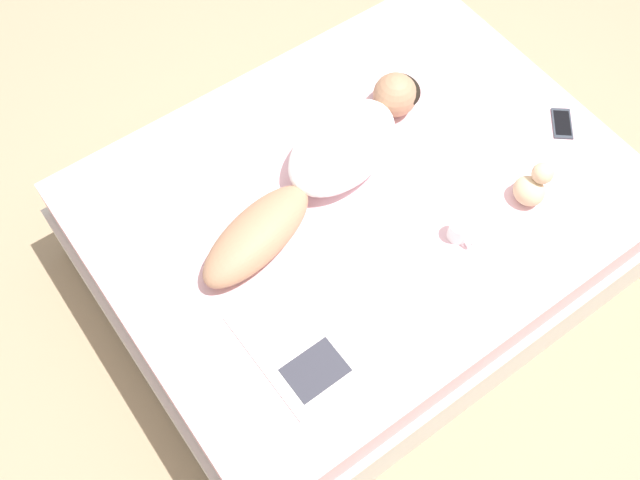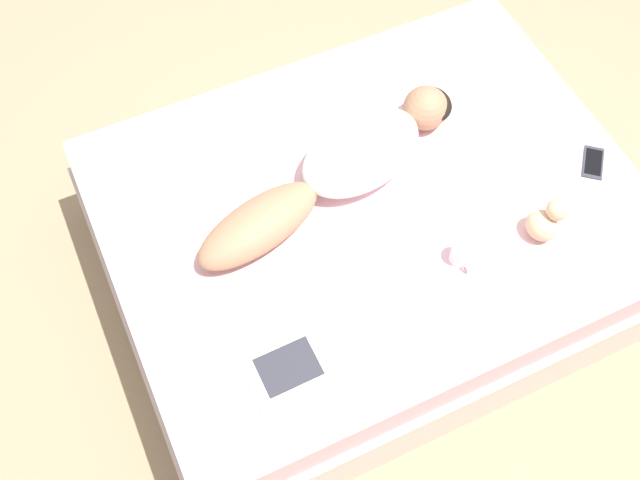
{
  "view_description": "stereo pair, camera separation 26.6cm",
  "coord_description": "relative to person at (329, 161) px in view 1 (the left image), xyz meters",
  "views": [
    {
      "loc": [
        1.24,
        -1.1,
        3.03
      ],
      "look_at": [
        0.1,
        -0.28,
        0.61
      ],
      "focal_mm": 42.0,
      "sensor_mm": 36.0,
      "label": 1
    },
    {
      "loc": [
        1.38,
        -0.87,
        3.03
      ],
      "look_at": [
        0.1,
        -0.28,
        0.61
      ],
      "focal_mm": 42.0,
      "sensor_mm": 36.0,
      "label": 2
    }
  ],
  "objects": [
    {
      "name": "open_magazine",
      "position": [
        0.53,
        -0.53,
        -0.09
      ],
      "size": [
        0.49,
        0.3,
        0.01
      ],
      "rotation": [
        0.0,
        0.0,
        0.02
      ],
      "color": "silver",
      "rests_on": "bed"
    },
    {
      "name": "plush_toy",
      "position": [
        0.55,
        0.58,
        -0.01
      ],
      "size": [
        0.13,
        0.15,
        0.18
      ],
      "color": "#D1B289",
      "rests_on": "bed"
    },
    {
      "name": "cell_phone",
      "position": [
        0.36,
        0.95,
        -0.09
      ],
      "size": [
        0.17,
        0.16,
        0.01
      ],
      "rotation": [
        0.0,
        0.0,
        0.88
      ],
      "color": "#333842",
      "rests_on": "bed"
    },
    {
      "name": "ground_plane",
      "position": [
        0.15,
        0.06,
        -0.65
      ],
      "size": [
        12.0,
        12.0,
        0.0
      ],
      "primitive_type": "plane",
      "color": "#9E8466"
    },
    {
      "name": "bed",
      "position": [
        0.15,
        0.06,
        -0.37
      ],
      "size": [
        1.66,
        2.14,
        0.56
      ],
      "color": "beige",
      "rests_on": "ground_plane"
    },
    {
      "name": "person",
      "position": [
        0.0,
        0.0,
        0.0
      ],
      "size": [
        0.53,
        1.25,
        0.19
      ],
      "rotation": [
        0.0,
        0.0,
        0.26
      ],
      "color": "#A37556",
      "rests_on": "bed"
    },
    {
      "name": "coffee_mug",
      "position": [
        0.52,
        0.23,
        -0.05
      ],
      "size": [
        0.12,
        0.08,
        0.08
      ],
      "color": "white",
      "rests_on": "bed"
    }
  ]
}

